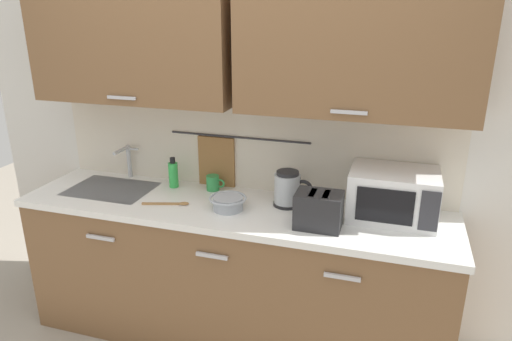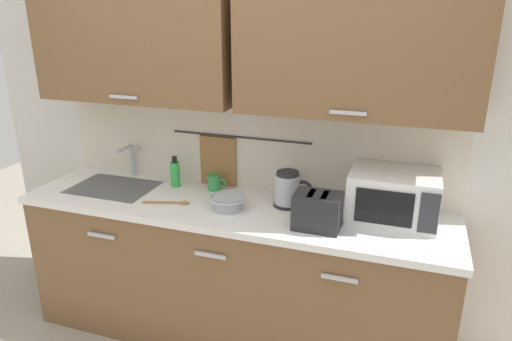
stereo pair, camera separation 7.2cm
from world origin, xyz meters
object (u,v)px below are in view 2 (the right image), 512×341
Objects in this scene: electric_kettle at (288,189)px; dish_soap_bottle at (175,173)px; mixing_bowl at (228,202)px; toaster at (317,211)px; mug_near_sink at (215,182)px; microwave at (393,196)px; wooden_spoon at (172,203)px.

electric_kettle is 1.16× the size of dish_soap_bottle.
toaster is (0.52, -0.07, 0.05)m from mixing_bowl.
mug_near_sink is at bearing 5.27° from dish_soap_bottle.
mug_near_sink is at bearing 175.44° from microwave.
dish_soap_bottle reaches higher than mug_near_sink.
dish_soap_bottle is 0.51m from mixing_bowl.
mixing_bowl is (0.20, -0.25, -0.00)m from mug_near_sink.
electric_kettle is (-0.58, -0.01, -0.03)m from microwave.
microwave is at bearing 32.61° from toaster.
wooden_spoon is at bearing -174.17° from mixing_bowl.
wooden_spoon is (-0.34, -0.04, -0.04)m from mixing_bowl.
mixing_bowl is at bearing -152.48° from electric_kettle.
mixing_bowl is at bearing -169.46° from microwave.
mixing_bowl is 0.35m from wooden_spoon.
dish_soap_bottle is 0.30m from wooden_spoon.
microwave is at bearing -2.65° from dish_soap_bottle.
toaster reaches higher than mixing_bowl.
electric_kettle is at bearing 133.94° from toaster.
microwave is at bearing -4.56° from mug_near_sink.
electric_kettle is 0.31m from toaster.
toaster is 0.87m from wooden_spoon.
dish_soap_bottle reaches higher than wooden_spoon.
mixing_bowl is (-0.88, -0.16, -0.09)m from microwave.
microwave reaches higher than electric_kettle.
toaster is (-0.36, -0.23, -0.04)m from microwave.
dish_soap_bottle is at bearing 177.35° from microwave.
microwave is 2.15× the size of mixing_bowl.
mug_near_sink is at bearing 156.23° from toaster.
toaster is at bearing -147.39° from microwave.
electric_kettle is 1.06× the size of mixing_bowl.
electric_kettle is at bearing -10.31° from mug_near_sink.
electric_kettle is 0.77m from dish_soap_bottle.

